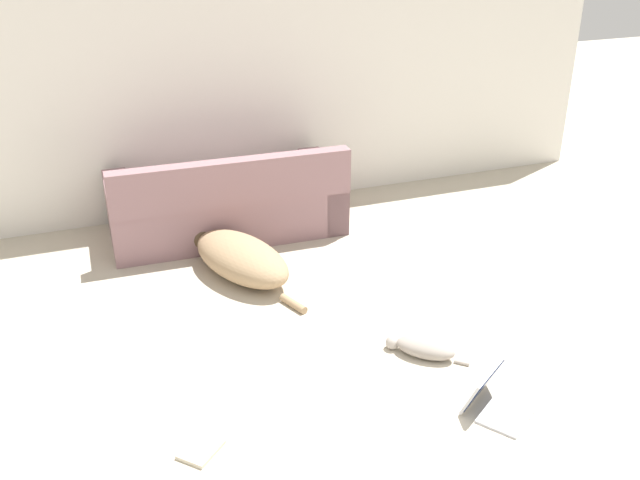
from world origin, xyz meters
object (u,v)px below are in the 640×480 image
object	(u,v)px
couch	(227,206)
laptop_open	(493,397)
dog	(235,255)
book_cream	(201,450)
cat	(423,347)

from	to	relation	value
couch	laptop_open	bearing A→B (deg)	108.37
dog	laptop_open	size ratio (longest dim) A/B	2.95
dog	book_cream	size ratio (longest dim) A/B	5.20
couch	cat	xyz separation A→B (m)	(0.72, -2.22, -0.20)
dog	laptop_open	bearing A→B (deg)	-176.01
couch	dog	bearing A→B (deg)	82.40
couch	book_cream	distance (m)	2.71
couch	cat	size ratio (longest dim) A/B	4.50
book_cream	cat	bearing A→B (deg)	13.90
laptop_open	cat	bearing A→B (deg)	68.62
cat	laptop_open	size ratio (longest dim) A/B	0.90
laptop_open	book_cream	distance (m)	1.65
laptop_open	book_cream	size ratio (longest dim) A/B	1.76
book_cream	laptop_open	bearing A→B (deg)	-7.85
cat	dog	bearing A→B (deg)	-18.02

